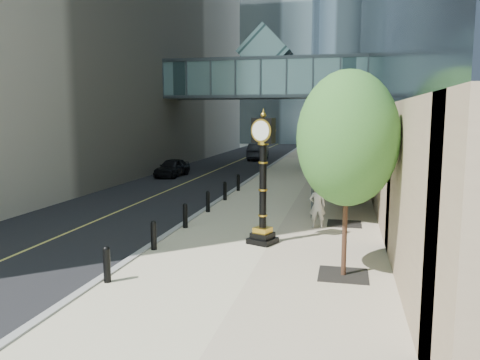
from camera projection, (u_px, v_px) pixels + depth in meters
name	position (u px, v px, depth m)	size (l,w,h in m)	color
ground	(189.00, 308.00, 11.25)	(320.00, 320.00, 0.00)	gray
road	(247.00, 157.00, 51.42)	(8.00, 180.00, 0.02)	black
sidewalk	(321.00, 158.00, 49.67)	(8.00, 180.00, 0.06)	#C2B895
curb	(283.00, 158.00, 50.55)	(0.25, 180.00, 0.07)	gray
distant_tower_c	(313.00, 9.00, 124.01)	(22.00, 22.00, 65.00)	#98B3BF
skywalk	(265.00, 76.00, 37.89)	(17.00, 4.20, 5.80)	slate
entrance_canopy	(345.00, 123.00, 23.44)	(3.00, 8.00, 4.38)	#383F44
bollard_row	(197.00, 209.00, 20.47)	(0.20, 16.20, 0.90)	black
street_trees	(347.00, 131.00, 25.25)	(2.81, 28.78, 5.77)	black
street_clock	(263.00, 188.00, 16.42)	(1.13, 1.13, 4.63)	black
pedestrian	(317.00, 206.00, 18.86)	(0.66, 0.44, 1.82)	#B8B5A9
car_near	(172.00, 168.00, 35.09)	(1.58, 3.93, 1.34)	black
car_far	(258.00, 151.00, 48.40)	(1.78, 5.09, 1.68)	black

